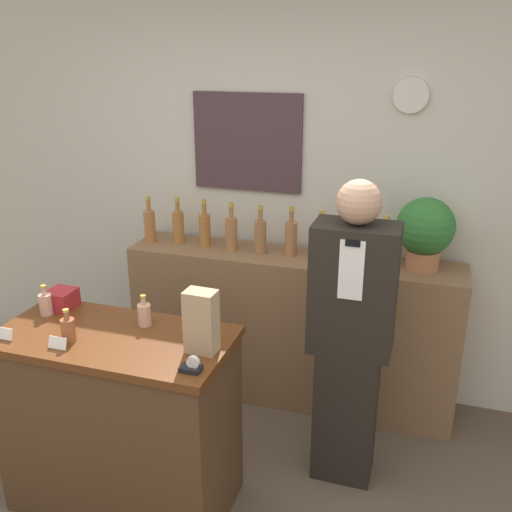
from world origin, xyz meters
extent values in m
cube|color=beige|center=(0.00, 2.00, 1.35)|extent=(5.20, 0.06, 2.70)
cube|color=#422E34|center=(-0.22, 1.96, 1.68)|extent=(0.72, 0.02, 0.62)
cylinder|color=beige|center=(0.78, 1.95, 1.99)|extent=(0.20, 0.03, 0.20)
cube|color=brown|center=(0.15, 1.74, 0.51)|extent=(2.13, 0.40, 1.01)
cube|color=#4C331E|center=(-0.42, 0.55, 0.46)|extent=(1.11, 0.54, 0.93)
cube|color=#562B12|center=(-0.42, 0.55, 0.95)|extent=(1.14, 0.57, 0.04)
cylinder|color=tan|center=(-0.90, 0.33, 0.32)|extent=(0.07, 0.07, 0.26)
cylinder|color=#9E6B38|center=(-0.66, 0.33, 0.32)|extent=(0.07, 0.07, 0.26)
cylinder|color=tan|center=(-0.42, 0.33, 0.32)|extent=(0.07, 0.07, 0.26)
cylinder|color=#2D5123|center=(-0.18, 0.33, 0.32)|extent=(0.07, 0.07, 0.26)
cylinder|color=tan|center=(0.05, 0.33, 0.32)|extent=(0.07, 0.07, 0.26)
cube|color=black|center=(0.63, 1.10, 0.39)|extent=(0.32, 0.25, 0.78)
cube|color=black|center=(0.63, 1.10, 1.11)|extent=(0.42, 0.25, 0.68)
cube|color=white|center=(0.63, 0.97, 1.26)|extent=(0.12, 0.01, 0.30)
cube|color=black|center=(0.63, 0.97, 1.40)|extent=(0.07, 0.01, 0.03)
sphere|color=tan|center=(0.63, 1.10, 1.56)|extent=(0.22, 0.22, 0.22)
cylinder|color=#B27047|center=(0.94, 1.77, 1.07)|extent=(0.20, 0.20, 0.12)
sphere|color=#2D6B2D|center=(0.94, 1.77, 1.27)|extent=(0.34, 0.34, 0.34)
cube|color=tan|center=(0.04, 0.54, 1.11)|extent=(0.14, 0.10, 0.29)
cube|color=black|center=(0.06, 0.37, 0.98)|extent=(0.09, 0.06, 0.02)
cylinder|color=silver|center=(0.07, 0.37, 1.01)|extent=(0.06, 0.02, 0.06)
cube|color=white|center=(-0.88, 0.36, 1.00)|extent=(0.09, 0.02, 0.06)
cube|color=white|center=(-0.59, 0.36, 1.00)|extent=(0.09, 0.02, 0.06)
cube|color=maroon|center=(-0.83, 0.73, 1.02)|extent=(0.14, 0.14, 0.10)
cylinder|color=tan|center=(-0.86, 0.64, 1.02)|extent=(0.07, 0.07, 0.11)
cylinder|color=tan|center=(-0.86, 0.64, 1.10)|extent=(0.02, 0.02, 0.04)
cylinder|color=#B29933|center=(-0.86, 0.64, 1.12)|extent=(0.03, 0.03, 0.01)
cylinder|color=#955332|center=(-0.58, 0.44, 1.02)|extent=(0.07, 0.07, 0.11)
cylinder|color=#955332|center=(-0.58, 0.44, 1.10)|extent=(0.02, 0.02, 0.04)
cylinder|color=#B29933|center=(-0.58, 0.44, 1.12)|extent=(0.03, 0.03, 0.01)
cylinder|color=tan|center=(-0.32, 0.69, 1.02)|extent=(0.07, 0.07, 0.11)
cylinder|color=tan|center=(-0.32, 0.69, 1.10)|extent=(0.02, 0.02, 0.04)
cylinder|color=#B29933|center=(-0.32, 0.69, 1.12)|extent=(0.03, 0.03, 0.01)
cylinder|color=#A36335|center=(-0.83, 1.72, 1.12)|extent=(0.08, 0.08, 0.21)
cylinder|color=#A36335|center=(-0.83, 1.72, 1.27)|extent=(0.03, 0.03, 0.08)
cylinder|color=#B29933|center=(-0.83, 1.72, 1.32)|extent=(0.03, 0.03, 0.03)
cylinder|color=#A36731|center=(-0.64, 1.76, 1.12)|extent=(0.08, 0.08, 0.21)
cylinder|color=#A36731|center=(-0.64, 1.76, 1.27)|extent=(0.03, 0.03, 0.08)
cylinder|color=#B29933|center=(-0.64, 1.76, 1.32)|extent=(0.03, 0.03, 0.03)
cylinder|color=#A06430|center=(-0.44, 1.75, 1.12)|extent=(0.08, 0.08, 0.21)
cylinder|color=#A06430|center=(-0.44, 1.75, 1.27)|extent=(0.03, 0.03, 0.08)
cylinder|color=#B29933|center=(-0.44, 1.75, 1.32)|extent=(0.03, 0.03, 0.03)
cylinder|color=#A0683B|center=(-0.25, 1.73, 1.12)|extent=(0.08, 0.08, 0.21)
cylinder|color=#A0683B|center=(-0.25, 1.73, 1.27)|extent=(0.03, 0.03, 0.08)
cylinder|color=#B29933|center=(-0.25, 1.73, 1.32)|extent=(0.03, 0.03, 0.03)
cylinder|color=#97673D|center=(-0.06, 1.73, 1.12)|extent=(0.08, 0.08, 0.21)
cylinder|color=#97673D|center=(-0.06, 1.73, 1.27)|extent=(0.03, 0.03, 0.08)
cylinder|color=#B29933|center=(-0.06, 1.73, 1.32)|extent=(0.03, 0.03, 0.03)
cylinder|color=#A0663D|center=(0.14, 1.76, 1.12)|extent=(0.08, 0.08, 0.21)
cylinder|color=#A0663D|center=(0.14, 1.76, 1.27)|extent=(0.03, 0.03, 0.08)
cylinder|color=#B29933|center=(0.14, 1.76, 1.32)|extent=(0.03, 0.03, 0.03)
cylinder|color=olive|center=(0.33, 1.73, 1.12)|extent=(0.08, 0.08, 0.21)
cylinder|color=olive|center=(0.33, 1.73, 1.27)|extent=(0.03, 0.03, 0.08)
cylinder|color=#B29933|center=(0.33, 1.73, 1.32)|extent=(0.03, 0.03, 0.03)
cylinder|color=#9D6531|center=(0.52, 1.73, 1.12)|extent=(0.08, 0.08, 0.21)
cylinder|color=#9D6531|center=(0.52, 1.73, 1.27)|extent=(0.03, 0.03, 0.08)
cylinder|color=#B29933|center=(0.52, 1.73, 1.32)|extent=(0.03, 0.03, 0.03)
cylinder|color=#9A683B|center=(0.72, 1.73, 1.12)|extent=(0.08, 0.08, 0.21)
cylinder|color=#9A683B|center=(0.72, 1.73, 1.27)|extent=(0.03, 0.03, 0.08)
cylinder|color=#B29933|center=(0.72, 1.73, 1.32)|extent=(0.03, 0.03, 0.03)
camera|label=1|loc=(0.96, -1.54, 2.25)|focal=40.00mm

